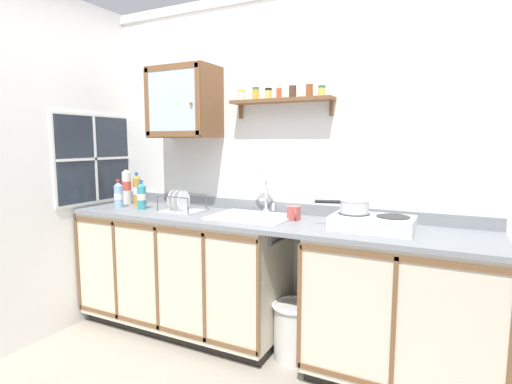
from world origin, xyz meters
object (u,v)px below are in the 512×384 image
sink (253,222)px  hot_plate_stove (372,223)px  wall_cabinet (184,103)px  bottle_juice_amber_1 (137,190)px  dish_rack (181,207)px  bottle_detergent_teal_0 (142,196)px  trash_bin (294,330)px  saucepan (354,206)px  bottle_opaque_white_2 (127,186)px  mug (294,213)px  bottle_water_blue_3 (118,195)px

sink → hot_plate_stove: size_ratio=1.16×
wall_cabinet → bottle_juice_amber_1: bearing=-174.4°
hot_plate_stove → dish_rack: dish_rack is taller
bottle_detergent_teal_0 → trash_bin: size_ratio=0.60×
saucepan → trash_bin: bearing=-172.6°
bottle_detergent_teal_0 → bottle_opaque_white_2: 0.33m
bottle_juice_amber_1 → dish_rack: size_ratio=0.90×
mug → bottle_detergent_teal_0: bearing=-174.1°
bottle_water_blue_3 → trash_bin: bearing=1.4°
bottle_opaque_white_2 → bottle_detergent_teal_0: bearing=-25.7°
bottle_detergent_teal_0 → wall_cabinet: (0.29, 0.18, 0.71)m
sink → bottle_detergent_teal_0: bearing=-174.9°
saucepan → trash_bin: size_ratio=0.84×
hot_plate_stove → sink: bearing=177.0°
mug → wall_cabinet: 1.20m
bottle_opaque_white_2 → wall_cabinet: size_ratio=0.60×
hot_plate_stove → bottle_water_blue_3: bearing=-178.2°
wall_cabinet → hot_plate_stove: bearing=-5.6°
hot_plate_stove → bottle_water_blue_3: (-1.97, -0.06, 0.06)m
wall_cabinet → saucepan: bearing=-5.2°
sink → dish_rack: (-0.58, -0.05, 0.07)m
bottle_detergent_teal_0 → sink: bearing=5.1°
trash_bin → bottle_juice_amber_1: bearing=175.2°
bottle_juice_amber_1 → wall_cabinet: size_ratio=0.51×
saucepan → trash_bin: saucepan is taller
bottle_detergent_teal_0 → mug: bearing=5.9°
bottle_detergent_teal_0 → trash_bin: bottle_detergent_teal_0 is taller
trash_bin → bottle_water_blue_3: bearing=-178.6°
hot_plate_stove → mug: bearing=170.9°
bottle_detergent_teal_0 → wall_cabinet: size_ratio=0.43×
mug → trash_bin: size_ratio=0.32×
wall_cabinet → bottle_water_blue_3: bearing=-158.1°
mug → bottle_juice_amber_1: bearing=179.5°
bottle_juice_amber_1 → wall_cabinet: 0.84m
bottle_detergent_teal_0 → mug: bottle_detergent_teal_0 is taller
hot_plate_stove → trash_bin: (-0.48, -0.03, -0.76)m
bottle_detergent_teal_0 → bottle_opaque_white_2: bearing=154.3°
bottle_detergent_teal_0 → trash_bin: (1.27, 0.02, -0.82)m
dish_rack → sink: bearing=4.9°
bottle_detergent_teal_0 → mug: (1.21, 0.13, -0.06)m
bottle_juice_amber_1 → dish_rack: 0.54m
hot_plate_stove → bottle_opaque_white_2: bearing=177.2°
dish_rack → bottle_opaque_white_2: bearing=170.6°
bottle_water_blue_3 → saucepan: bearing=2.6°
bottle_juice_amber_1 → bottle_water_blue_3: size_ratio=1.20×
bottle_water_blue_3 → dish_rack: bearing=5.5°
bottle_detergent_teal_0 → bottle_water_blue_3: 0.22m
bottle_juice_amber_1 → dish_rack: (0.53, -0.10, -0.09)m
saucepan → mug: 0.43m
bottle_juice_amber_1 → wall_cabinet: wall_cabinet is taller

